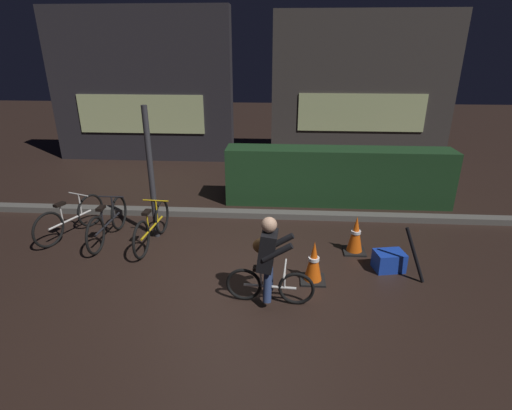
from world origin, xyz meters
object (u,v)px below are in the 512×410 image
Objects in this scene: traffic_cone_near at (314,262)px; blue_crate at (389,261)px; traffic_cone_far at (356,235)px; parked_bike_left_mid at (108,223)px; street_post at (151,175)px; closed_umbrella at (415,255)px; parked_bike_center_left at (152,227)px; cyclist at (268,260)px; parked_bike_leftmost at (70,219)px.

traffic_cone_near reaches higher than blue_crate.
parked_bike_left_mid is at bearing 177.93° from traffic_cone_far.
street_post reaches higher than closed_umbrella.
closed_umbrella is (4.16, -0.84, 0.07)m from parked_bike_center_left.
blue_crate is at bearing 18.61° from traffic_cone_near.
traffic_cone_near is 0.51× the size of cyclist.
street_post is 3.61m from traffic_cone_far.
street_post is at bearing -74.49° from parked_bike_left_mid.
parked_bike_left_mid is at bearing 20.81° from closed_umbrella.
parked_bike_center_left is at bearing 159.86° from traffic_cone_near.
parked_bike_leftmost is 0.93× the size of parked_bike_left_mid.
street_post is at bearing 154.56° from traffic_cone_near.
blue_crate is 0.45m from closed_umbrella.
parked_bike_center_left is 3.94m from blue_crate.
street_post reaches higher than parked_bike_leftmost.
closed_umbrella is (0.71, -0.79, 0.09)m from traffic_cone_far.
cyclist is (2.06, -1.52, 0.30)m from parked_bike_center_left.
cyclist reaches higher than traffic_cone_near.
traffic_cone_near is 1.46× the size of blue_crate.
street_post is at bearing 142.74° from cyclist.
traffic_cone_near is (2.73, -1.30, -0.86)m from street_post.
parked_bike_left_mid is 3.69m from traffic_cone_near.
parked_bike_leftmost is at bearing 164.03° from traffic_cone_near.
cyclist is at bearing -152.92° from blue_crate.
parked_bike_center_left is at bearing 20.07° from closed_umbrella.
parked_bike_center_left is at bearing 171.37° from blue_crate.
traffic_cone_near is 1.20m from traffic_cone_far.
cyclist reaches higher than blue_crate.
street_post reaches higher than cyclist.
cyclist is (-0.64, -0.53, 0.32)m from traffic_cone_near.
street_post reaches higher than parked_bike_center_left.
parked_bike_leftmost is 1.59m from parked_bike_center_left.
closed_umbrella is at bearing -97.68° from parked_bike_center_left.
blue_crate is at bearing 31.05° from cyclist.
parked_bike_left_mid is 4.28m from traffic_cone_far.
street_post is at bearing 174.03° from traffic_cone_far.
parked_bike_leftmost is at bearing 20.88° from closed_umbrella.
traffic_cone_far is at bearing -5.97° from street_post.
traffic_cone_far reaches higher than traffic_cone_near.
parked_bike_center_left is at bearing -83.74° from street_post.
blue_crate is at bearing -12.93° from street_post.
parked_bike_leftmost reaches higher than blue_crate.
closed_umbrella is (2.11, 0.68, -0.23)m from cyclist.
parked_bike_center_left is at bearing -96.22° from parked_bike_left_mid.
cyclist is at bearing -41.23° from street_post.
closed_umbrella reaches higher than blue_crate.
parked_bike_left_mid is at bearing 162.82° from traffic_cone_near.
closed_umbrella is at bearing 21.98° from cyclist.
parked_bike_center_left is 2.88m from traffic_cone_near.
blue_crate is (4.71, -0.69, -0.19)m from parked_bike_left_mid.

